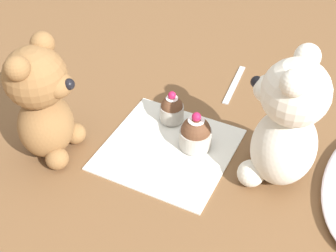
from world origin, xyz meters
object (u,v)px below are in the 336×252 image
(teddy_bear_cream, at_px, (286,125))
(cupcake_near_cream_bear, at_px, (196,134))
(teaspoon, at_px, (234,84))
(teddy_bear_tan, at_px, (43,102))
(cupcake_near_tan_bear, at_px, (172,109))

(teddy_bear_cream, xyz_separation_m, cupcake_near_cream_bear, (0.00, -0.15, -0.08))
(teaspoon, bearing_deg, teddy_bear_tan, -38.93)
(cupcake_near_cream_bear, height_order, cupcake_near_tan_bear, cupcake_near_cream_bear)
(teddy_bear_cream, height_order, cupcake_near_cream_bear, teddy_bear_cream)
(teddy_bear_cream, distance_m, cupcake_near_tan_bear, 0.23)
(teddy_bear_cream, distance_m, teaspoon, 0.28)
(teddy_bear_cream, relative_size, teddy_bear_tan, 1.08)
(teddy_bear_tan, relative_size, teaspoon, 1.57)
(teddy_bear_cream, bearing_deg, teddy_bear_tan, -71.90)
(cupcake_near_cream_bear, height_order, teaspoon, cupcake_near_cream_bear)
(teddy_bear_tan, bearing_deg, cupcake_near_cream_bear, -70.14)
(teaspoon, bearing_deg, cupcake_near_tan_bear, -26.92)
(teddy_bear_cream, relative_size, teaspoon, 1.69)
(cupcake_near_tan_bear, bearing_deg, cupcake_near_cream_bear, 56.44)
(teddy_bear_tan, relative_size, cupcake_near_tan_bear, 3.38)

